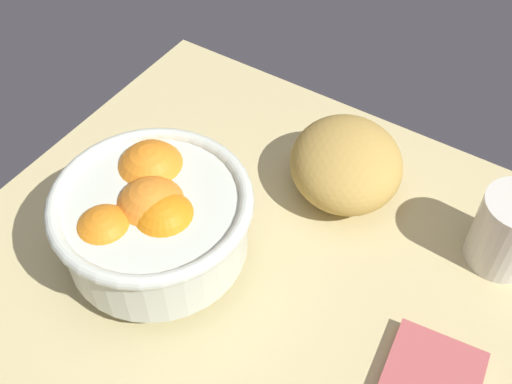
# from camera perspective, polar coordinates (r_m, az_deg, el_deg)

# --- Properties ---
(ground_plane) EXTENTS (0.74, 0.68, 0.03)m
(ground_plane) POSITION_cam_1_polar(r_m,az_deg,el_deg) (0.69, -2.72, -11.68)
(ground_plane) COLOR #C9B980
(fruit_bowl) EXTENTS (0.21, 0.21, 0.12)m
(fruit_bowl) POSITION_cam_1_polar(r_m,az_deg,el_deg) (0.68, -9.40, -2.24)
(fruit_bowl) COLOR silver
(fruit_bowl) RESTS_ON ground
(bread_loaf) EXTENTS (0.20, 0.19, 0.08)m
(bread_loaf) POSITION_cam_1_polar(r_m,az_deg,el_deg) (0.77, 8.17, 2.59)
(bread_loaf) COLOR #BE9646
(bread_loaf) RESTS_ON ground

